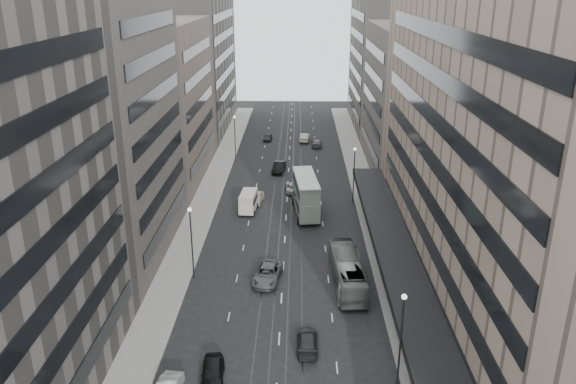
# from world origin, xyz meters

# --- Properties ---
(ground) EXTENTS (220.00, 220.00, 0.00)m
(ground) POSITION_xyz_m (0.00, 0.00, 0.00)
(ground) COLOR black
(ground) RESTS_ON ground
(sidewalk_right) EXTENTS (4.00, 125.00, 0.15)m
(sidewalk_right) POSITION_xyz_m (12.00, 37.50, 0.07)
(sidewalk_right) COLOR gray
(sidewalk_right) RESTS_ON ground
(sidewalk_left) EXTENTS (4.00, 125.00, 0.15)m
(sidewalk_left) POSITION_xyz_m (-12.00, 37.50, 0.07)
(sidewalk_left) COLOR gray
(sidewalk_left) RESTS_ON ground
(department_store) EXTENTS (19.20, 60.00, 30.00)m
(department_store) POSITION_xyz_m (21.45, 8.00, 14.95)
(department_store) COLOR gray
(department_store) RESTS_ON ground
(building_right_mid) EXTENTS (15.00, 28.00, 24.00)m
(building_right_mid) POSITION_xyz_m (21.50, 52.00, 12.00)
(building_right_mid) COLOR #47443E
(building_right_mid) RESTS_ON ground
(building_right_far) EXTENTS (15.00, 32.00, 28.00)m
(building_right_far) POSITION_xyz_m (21.50, 82.00, 14.00)
(building_right_far) COLOR #68635D
(building_right_far) RESTS_ON ground
(building_left_b) EXTENTS (15.00, 26.00, 34.00)m
(building_left_b) POSITION_xyz_m (-21.50, 19.00, 17.00)
(building_left_b) COLOR #47443E
(building_left_b) RESTS_ON ground
(building_left_c) EXTENTS (15.00, 28.00, 25.00)m
(building_left_c) POSITION_xyz_m (-21.50, 46.00, 12.50)
(building_left_c) COLOR #6C6054
(building_left_c) RESTS_ON ground
(building_left_d) EXTENTS (15.00, 38.00, 28.00)m
(building_left_d) POSITION_xyz_m (-21.50, 79.00, 14.00)
(building_left_d) COLOR #68635D
(building_left_d) RESTS_ON ground
(lamp_right_near) EXTENTS (0.44, 0.44, 8.32)m
(lamp_right_near) POSITION_xyz_m (9.70, -5.00, 5.20)
(lamp_right_near) COLOR #262628
(lamp_right_near) RESTS_ON ground
(lamp_right_far) EXTENTS (0.44, 0.44, 8.32)m
(lamp_right_far) POSITION_xyz_m (9.70, 35.00, 5.20)
(lamp_right_far) COLOR #262628
(lamp_right_far) RESTS_ON ground
(lamp_left_near) EXTENTS (0.44, 0.44, 8.32)m
(lamp_left_near) POSITION_xyz_m (-9.70, 12.00, 5.20)
(lamp_left_near) COLOR #262628
(lamp_left_near) RESTS_ON ground
(lamp_left_far) EXTENTS (0.44, 0.44, 8.32)m
(lamp_left_far) POSITION_xyz_m (-9.70, 55.00, 5.20)
(lamp_left_far) COLOR #262628
(lamp_left_far) RESTS_ON ground
(bus_near) EXTENTS (3.40, 11.60, 3.19)m
(bus_near) POSITION_xyz_m (6.89, 10.89, 1.60)
(bus_near) COLOR gray
(bus_near) RESTS_ON ground
(bus_far) EXTENTS (3.07, 10.01, 2.75)m
(bus_far) POSITION_xyz_m (7.13, 10.60, 1.37)
(bus_far) COLOR #95A097
(bus_far) RESTS_ON ground
(double_decker) EXTENTS (3.92, 10.16, 5.43)m
(double_decker) POSITION_xyz_m (2.70, 30.43, 2.93)
(double_decker) COLOR gray
(double_decker) RESTS_ON ground
(panel_van) EXTENTS (2.53, 4.69, 2.86)m
(panel_van) POSITION_xyz_m (-5.33, 31.02, 1.58)
(panel_van) COLOR silver
(panel_van) RESTS_ON ground
(sedan_0) EXTENTS (2.25, 4.70, 1.55)m
(sedan_0) POSITION_xyz_m (-5.19, -4.81, 0.77)
(sedan_0) COLOR black
(sedan_0) RESTS_ON ground
(sedan_2) EXTENTS (3.46, 6.14, 1.62)m
(sedan_2) POSITION_xyz_m (-1.64, 11.63, 0.81)
(sedan_2) COLOR #545456
(sedan_2) RESTS_ON ground
(sedan_3) EXTENTS (1.96, 4.68, 1.35)m
(sedan_3) POSITION_xyz_m (2.53, -0.25, 0.68)
(sedan_3) COLOR #232325
(sedan_3) RESTS_ON ground
(sedan_4) EXTENTS (2.31, 4.60, 1.50)m
(sedan_4) POSITION_xyz_m (-4.44, 34.46, 0.75)
(sedan_4) COLOR beige
(sedan_4) RESTS_ON ground
(sedan_5) EXTENTS (2.34, 5.25, 1.67)m
(sedan_5) POSITION_xyz_m (-1.65, 48.92, 0.84)
(sedan_5) COLOR black
(sedan_5) RESTS_ON ground
(sedan_6) EXTENTS (2.51, 4.95, 1.34)m
(sedan_6) POSITION_xyz_m (0.82, 39.44, 0.67)
(sedan_6) COLOR #B8B7B3
(sedan_6) RESTS_ON ground
(sedan_7) EXTENTS (2.10, 4.74, 1.35)m
(sedan_7) POSITION_xyz_m (5.26, 64.85, 0.68)
(sedan_7) COLOR #5B5B5E
(sedan_7) RESTS_ON ground
(sedan_8) EXTENTS (1.87, 4.02, 1.33)m
(sedan_8) POSITION_xyz_m (-4.61, 69.18, 0.67)
(sedan_8) COLOR #2A2A2C
(sedan_8) RESTS_ON ground
(sedan_9) EXTENTS (2.23, 5.16, 1.65)m
(sedan_9) POSITION_xyz_m (2.95, 68.66, 0.83)
(sedan_9) COLOR beige
(sedan_9) RESTS_ON ground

